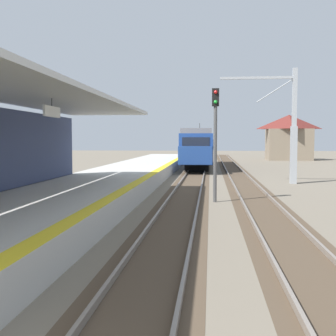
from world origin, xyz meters
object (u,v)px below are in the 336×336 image
rail_signal_post (215,133)px  distant_trackside_house (289,136)px  approaching_train (199,146)px  catenary_pylon_far_side (289,129)px

rail_signal_post → distant_trackside_house: bearing=75.8°
approaching_train → rail_signal_post: 25.30m
approaching_train → distant_trackside_house: 21.53m
catenary_pylon_far_side → rail_signal_post: bearing=-118.7°
catenary_pylon_far_side → distant_trackside_house: size_ratio=1.14×
rail_signal_post → catenary_pylon_far_side: (4.89, 8.91, 0.41)m
approaching_train → distant_trackside_house: distant_trackside_house is taller
catenary_pylon_far_side → distant_trackside_house: (5.97, 33.95, -0.27)m
approaching_train → catenary_pylon_far_side: bearing=-68.8°
rail_signal_post → catenary_pylon_far_side: bearing=61.3°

